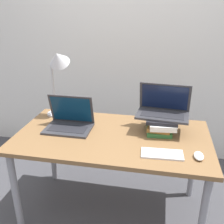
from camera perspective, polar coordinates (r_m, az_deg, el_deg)
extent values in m
cube|color=silver|center=(2.72, 4.48, 17.45)|extent=(8.00, 0.05, 2.70)
cube|color=brown|center=(1.92, 0.08, -5.40)|extent=(1.40, 0.77, 0.03)
cylinder|color=gray|center=(2.07, -20.24, -16.27)|extent=(0.05, 0.05, 0.67)
cylinder|color=gray|center=(1.86, 19.10, -21.32)|extent=(0.05, 0.05, 0.67)
cylinder|color=gray|center=(2.54, -12.88, -7.61)|extent=(0.05, 0.05, 0.67)
cylinder|color=gray|center=(2.37, 17.30, -10.50)|extent=(0.05, 0.05, 0.67)
cube|color=#333338|center=(2.01, -9.48, -3.62)|extent=(0.35, 0.24, 0.02)
cube|color=#232328|center=(1.99, -9.64, -3.56)|extent=(0.28, 0.13, 0.00)
cube|color=#333338|center=(2.04, -8.83, 0.64)|extent=(0.35, 0.07, 0.24)
cube|color=#0A2D4C|center=(2.03, -8.87, 0.56)|extent=(0.31, 0.06, 0.21)
cube|color=#33753D|center=(1.98, 10.15, -3.77)|extent=(0.20, 0.24, 0.03)
cube|color=olive|center=(1.97, 10.26, -2.97)|extent=(0.17, 0.23, 0.03)
cube|color=white|center=(1.96, 10.84, -2.09)|extent=(0.21, 0.30, 0.04)
cube|color=black|center=(1.96, 10.86, -1.12)|extent=(0.22, 0.27, 0.02)
cube|color=#333338|center=(1.93, 10.90, -0.74)|extent=(0.39, 0.24, 0.02)
cube|color=#232328|center=(1.92, 10.88, -0.64)|extent=(0.31, 0.14, 0.00)
cube|color=#333338|center=(1.97, 11.40, 3.22)|extent=(0.38, 0.08, 0.21)
cube|color=#0F1938|center=(1.97, 11.38, 3.15)|extent=(0.34, 0.07, 0.19)
cube|color=silver|center=(1.70, 10.84, -8.97)|extent=(0.27, 0.13, 0.01)
cube|color=silver|center=(1.70, 10.85, -8.77)|extent=(0.25, 0.11, 0.00)
ellipsoid|color=white|center=(1.72, 18.37, -9.05)|extent=(0.06, 0.10, 0.03)
cylinder|color=silver|center=(2.31, -12.18, -0.33)|extent=(0.14, 0.14, 0.01)
cylinder|color=silver|center=(2.23, -12.65, 4.94)|extent=(0.02, 0.02, 0.43)
cone|color=silver|center=(2.10, -11.65, 11.41)|extent=(0.16, 0.19, 0.17)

